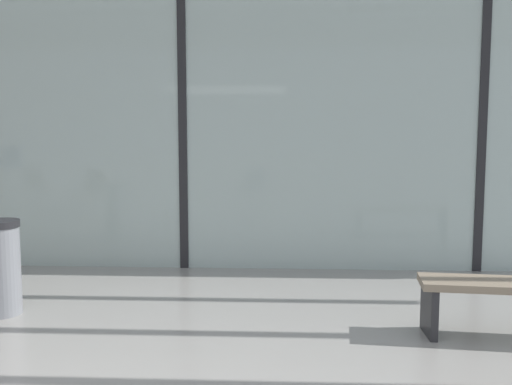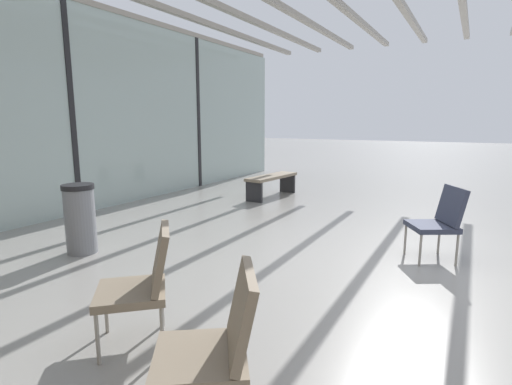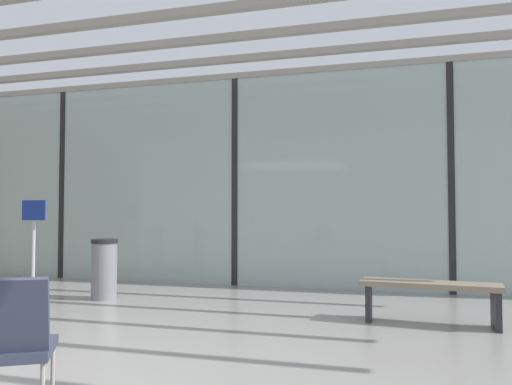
{
  "view_description": "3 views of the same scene",
  "coord_description": "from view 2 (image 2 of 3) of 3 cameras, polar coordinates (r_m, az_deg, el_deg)",
  "views": [
    {
      "loc": [
        1.2,
        -1.61,
        1.65
      ],
      "look_at": [
        0.8,
        6.59,
        0.77
      ],
      "focal_mm": 40.07,
      "sensor_mm": 36.0,
      "label": 1
    },
    {
      "loc": [
        -4.41,
        -0.85,
        1.61
      ],
      "look_at": [
        -0.03,
        1.58,
        0.7
      ],
      "focal_mm": 27.58,
      "sensor_mm": 36.0,
      "label": 2
    },
    {
      "loc": [
        2.79,
        -3.08,
        1.24
      ],
      "look_at": [
        0.43,
        5.0,
        1.58
      ],
      "focal_mm": 35.46,
      "sensor_mm": 36.0,
      "label": 3
    }
  ],
  "objects": [
    {
      "name": "ground_plane",
      "position": [
        4.77,
        17.26,
        -9.93
      ],
      "size": [
        60.0,
        60.0,
        0.0
      ],
      "primitive_type": "plane",
      "color": "gray"
    },
    {
      "name": "trash_bin",
      "position": [
        5.3,
        -24.14,
        -3.48
      ],
      "size": [
        0.38,
        0.38,
        0.86
      ],
      "color": "slate",
      "rests_on": "ground"
    },
    {
      "name": "lounge_chair_1",
      "position": [
        3.01,
        -16.06,
        -11.97
      ],
      "size": [
        0.71,
        0.71,
        0.87
      ],
      "rotation": [
        0.0,
        0.0,
        3.88
      ],
      "color": "#7F705B",
      "rests_on": "ground"
    },
    {
      "name": "window_mullion_1",
      "position": [
        7.49,
        -25.34,
        10.65
      ],
      "size": [
        0.1,
        0.12,
        3.57
      ],
      "primitive_type": "cube",
      "color": "black",
      "rests_on": "ground"
    },
    {
      "name": "waiting_bench",
      "position": [
        8.45,
        2.32,
        1.79
      ],
      "size": [
        1.53,
        0.54,
        0.47
      ],
      "rotation": [
        0.0,
        0.0,
        3.04
      ],
      "color": "#7F705B",
      "rests_on": "ground"
    },
    {
      "name": "lounge_chair_0",
      "position": [
        5.06,
        25.09,
        -3.47
      ],
      "size": [
        0.68,
        0.7,
        0.87
      ],
      "rotation": [
        0.0,
        0.0,
        3.68
      ],
      "color": "#33384C",
      "rests_on": "ground"
    },
    {
      "name": "glass_curtain_wall",
      "position": [
        7.49,
        -25.34,
        10.65
      ],
      "size": [
        14.0,
        0.08,
        3.57
      ],
      "primitive_type": "cube",
      "color": "#A3B7B2",
      "rests_on": "ground"
    },
    {
      "name": "lounge_chair_3",
      "position": [
        2.18,
        -5.67,
        -20.62
      ],
      "size": [
        0.69,
        0.71,
        0.87
      ],
      "rotation": [
        0.0,
        0.0,
        3.75
      ],
      "color": "#7F705B",
      "rests_on": "ground"
    },
    {
      "name": "window_mullion_2",
      "position": [
        9.96,
        -8.55,
        11.18
      ],
      "size": [
        0.1,
        0.12,
        3.57
      ],
      "primitive_type": "cube",
      "color": "black",
      "rests_on": "ground"
    }
  ]
}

